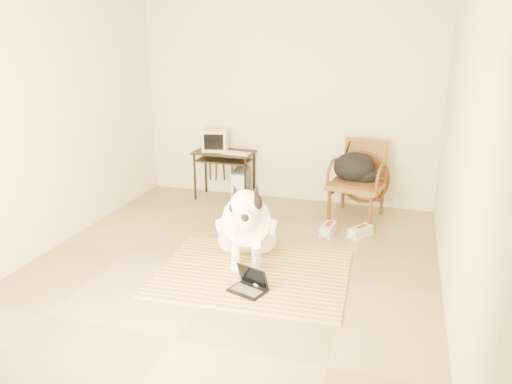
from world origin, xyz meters
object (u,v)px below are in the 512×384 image
at_px(laptop, 250,285).
at_px(rattan_chair, 359,179).
at_px(dog, 247,227).
at_px(backpack, 356,169).
at_px(pc_tower, 241,185).
at_px(computer_desk, 224,158).
at_px(crt_monitor, 215,140).

relative_size(laptop, rattan_chair, 0.40).
height_order(dog, laptop, dog).
bearing_deg(rattan_chair, backpack, -157.55).
bearing_deg(laptop, pc_tower, 110.10).
distance_m(pc_tower, rattan_chair, 1.65).
bearing_deg(backpack, pc_tower, 172.91).
distance_m(laptop, rattan_chair, 2.43).
xyz_separation_m(pc_tower, backpack, (1.58, -0.20, 0.40)).
bearing_deg(rattan_chair, dog, -119.06).
xyz_separation_m(dog, rattan_chair, (0.93, 1.68, 0.11)).
xyz_separation_m(dog, computer_desk, (-0.92, 1.84, 0.21)).
distance_m(laptop, computer_desk, 2.75).
relative_size(crt_monitor, backpack, 0.71).
relative_size(computer_desk, rattan_chair, 0.86).
bearing_deg(backpack, dog, -118.29).
relative_size(laptop, pc_tower, 0.80).
distance_m(rattan_chair, backpack, 0.14).
height_order(dog, backpack, dog).
bearing_deg(rattan_chair, pc_tower, 173.62).
xyz_separation_m(laptop, computer_desk, (-1.14, 2.45, 0.50)).
height_order(dog, crt_monitor, crt_monitor).
distance_m(dog, rattan_chair, 1.93).
xyz_separation_m(pc_tower, rattan_chair, (1.62, -0.18, 0.27)).
bearing_deg(laptop, crt_monitor, 117.07).
xyz_separation_m(laptop, pc_tower, (-0.90, 2.47, 0.14)).
bearing_deg(computer_desk, rattan_chair, -5.02).
relative_size(laptop, computer_desk, 0.46).
bearing_deg(rattan_chair, computer_desk, 174.98).
bearing_deg(crt_monitor, rattan_chair, -5.72).
bearing_deg(rattan_chair, laptop, -107.40).
xyz_separation_m(laptop, backpack, (0.68, 2.27, 0.54)).
relative_size(computer_desk, crt_monitor, 2.08).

